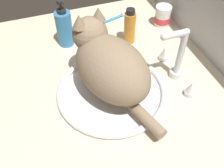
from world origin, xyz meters
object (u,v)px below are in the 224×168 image
(soap_pump_bottle, at_px, (64,28))
(pill_bottle, at_px, (162,17))
(sink_basin, at_px, (112,91))
(toothbrush, at_px, (109,20))
(faucet, at_px, (177,60))
(cat, at_px, (108,63))
(amber_bottle, at_px, (130,27))

(soap_pump_bottle, bearing_deg, pill_bottle, 88.72)
(sink_basin, relative_size, toothbrush, 1.87)
(faucet, relative_size, toothbrush, 1.12)
(cat, bearing_deg, sink_basin, 17.09)
(sink_basin, xyz_separation_m, cat, (-0.02, -0.01, 0.10))
(sink_basin, height_order, soap_pump_bottle, soap_pump_bottle)
(sink_basin, xyz_separation_m, soap_pump_bottle, (-0.29, -0.08, 0.06))
(sink_basin, height_order, cat, cat)
(faucet, xyz_separation_m, pill_bottle, (-0.28, 0.10, -0.03))
(faucet, bearing_deg, pill_bottle, 160.77)
(pill_bottle, height_order, toothbrush, pill_bottle)
(cat, distance_m, amber_bottle, 0.26)
(toothbrush, bearing_deg, sink_basin, -17.84)
(cat, xyz_separation_m, toothbrush, (-0.36, 0.13, -0.10))
(sink_basin, relative_size, pill_bottle, 4.16)
(faucet, relative_size, amber_bottle, 1.51)
(amber_bottle, bearing_deg, toothbrush, -170.17)
(amber_bottle, bearing_deg, sink_basin, -33.26)
(faucet, distance_m, cat, 0.22)
(cat, bearing_deg, amber_bottle, 143.56)
(faucet, bearing_deg, toothbrush, -165.86)
(sink_basin, xyz_separation_m, pill_bottle, (-0.28, 0.31, 0.03))
(faucet, bearing_deg, cat, -94.57)
(pill_bottle, bearing_deg, soap_pump_bottle, -91.28)
(sink_basin, xyz_separation_m, toothbrush, (-0.38, 0.12, -0.00))
(amber_bottle, bearing_deg, soap_pump_bottle, -106.29)
(pill_bottle, distance_m, toothbrush, 0.22)
(sink_basin, relative_size, amber_bottle, 2.52)
(amber_bottle, height_order, soap_pump_bottle, soap_pump_bottle)
(sink_basin, bearing_deg, soap_pump_bottle, -164.75)
(cat, height_order, amber_bottle, cat)
(soap_pump_bottle, relative_size, pill_bottle, 2.16)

